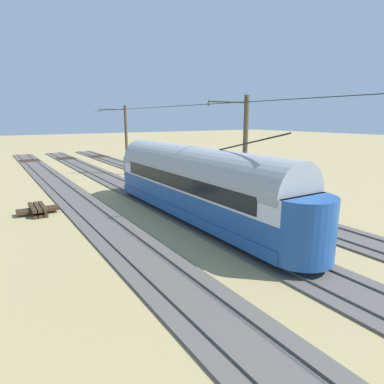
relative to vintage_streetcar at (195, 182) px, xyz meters
The scene contains 9 objects.
ground_plane 4.61m from the vintage_streetcar, 90.00° to the right, with size 220.00×220.00×0.00m, color tan.
track_streetcar_siding 6.85m from the vintage_streetcar, 138.15° to the right, with size 2.80×80.00×0.18m.
track_adjacent_siding 4.86m from the vintage_streetcar, 90.00° to the right, with size 2.80×80.00×0.18m.
track_third_siding 6.85m from the vintage_streetcar, 41.85° to the right, with size 2.80×80.00×0.18m.
vintage_streetcar is the anchor object (origin of this frame).
catenary_pole_foreground 17.39m from the vintage_streetcar, 98.32° to the right, with size 2.80×0.28×7.12m.
catenary_pole_mid_near 3.18m from the vintage_streetcar, 152.59° to the left, with size 2.80×0.28×7.12m.
overhead_wire_run 10.68m from the vintage_streetcar, 90.21° to the left, with size 2.60×59.34×0.18m.
spare_tie_stack 10.08m from the vintage_streetcar, 39.27° to the right, with size 2.40×2.40×0.54m.
Camera 1 is at (10.10, 19.72, 5.88)m, focal length 30.91 mm.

